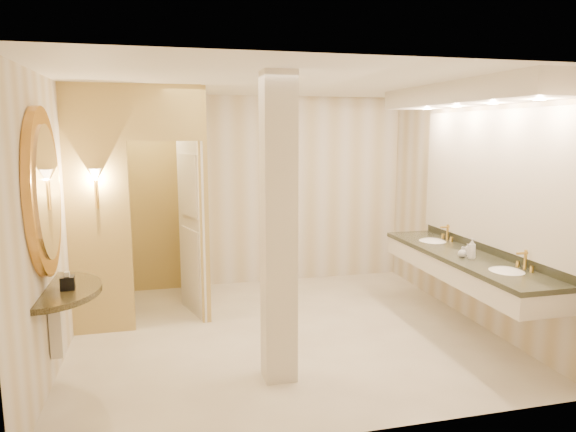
% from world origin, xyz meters
% --- Properties ---
extents(floor, '(4.50, 4.50, 0.00)m').
position_xyz_m(floor, '(0.00, 0.00, 0.00)').
color(floor, white).
rests_on(floor, ground).
extents(ceiling, '(4.50, 4.50, 0.00)m').
position_xyz_m(ceiling, '(0.00, 0.00, 2.70)').
color(ceiling, white).
rests_on(ceiling, wall_back).
extents(wall_back, '(4.50, 0.02, 2.70)m').
position_xyz_m(wall_back, '(0.00, 2.00, 1.35)').
color(wall_back, beige).
rests_on(wall_back, floor).
extents(wall_front, '(4.50, 0.02, 2.70)m').
position_xyz_m(wall_front, '(0.00, -2.00, 1.35)').
color(wall_front, beige).
rests_on(wall_front, floor).
extents(wall_left, '(0.02, 4.00, 2.70)m').
position_xyz_m(wall_left, '(-2.25, 0.00, 1.35)').
color(wall_left, beige).
rests_on(wall_left, floor).
extents(wall_right, '(0.02, 4.00, 2.70)m').
position_xyz_m(wall_right, '(2.25, 0.00, 1.35)').
color(wall_right, beige).
rests_on(wall_right, floor).
extents(toilet_closet, '(1.50, 1.55, 2.70)m').
position_xyz_m(toilet_closet, '(-1.12, 0.97, 1.39)').
color(toilet_closet, tan).
rests_on(toilet_closet, floor).
extents(wall_sconce, '(0.14, 0.14, 0.42)m').
position_xyz_m(wall_sconce, '(-1.93, 0.43, 1.73)').
color(wall_sconce, gold).
rests_on(wall_sconce, toilet_closet).
extents(vanity, '(0.75, 2.80, 2.09)m').
position_xyz_m(vanity, '(1.98, -0.40, 1.63)').
color(vanity, silver).
rests_on(vanity, floor).
extents(console_shelf, '(1.09, 1.09, 2.00)m').
position_xyz_m(console_shelf, '(-2.21, -0.66, 1.35)').
color(console_shelf, black).
rests_on(console_shelf, floor).
extents(pillar, '(0.28, 0.28, 2.70)m').
position_xyz_m(pillar, '(-0.28, -1.00, 1.35)').
color(pillar, silver).
rests_on(pillar, floor).
extents(tissue_box, '(0.12, 0.12, 0.11)m').
position_xyz_m(tissue_box, '(-2.06, -0.73, 0.93)').
color(tissue_box, black).
rests_on(tissue_box, console_shelf).
extents(toilet, '(0.56, 0.73, 0.66)m').
position_xyz_m(toilet, '(-1.93, 1.35, 0.33)').
color(toilet, white).
rests_on(toilet, floor).
extents(soap_bottle_a, '(0.07, 0.07, 0.12)m').
position_xyz_m(soap_bottle_a, '(1.97, -0.41, 0.93)').
color(soap_bottle_a, beige).
rests_on(soap_bottle_a, vanity).
extents(soap_bottle_b, '(0.10, 0.10, 0.11)m').
position_xyz_m(soap_bottle_b, '(1.84, -0.51, 0.93)').
color(soap_bottle_b, silver).
rests_on(soap_bottle_b, vanity).
extents(soap_bottle_c, '(0.10, 0.10, 0.22)m').
position_xyz_m(soap_bottle_c, '(1.90, -0.60, 0.98)').
color(soap_bottle_c, '#C6B28C').
rests_on(soap_bottle_c, vanity).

